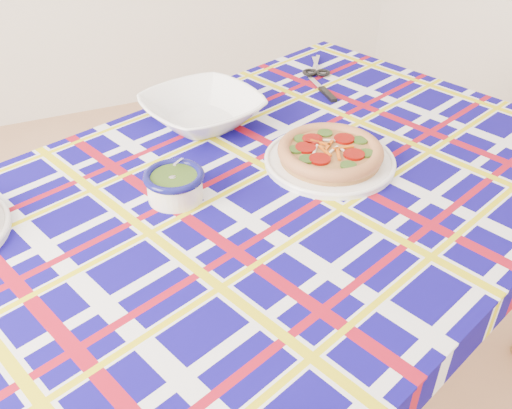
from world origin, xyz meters
name	(u,v)px	position (x,y,z in m)	size (l,w,h in m)	color
floor	(196,364)	(0.00, 0.00, 0.00)	(4.00, 4.00, 0.00)	tan
dining_table	(260,222)	(0.12, -0.23, 0.71)	(1.92, 1.55, 0.78)	brown
tablecloth	(260,213)	(0.12, -0.23, 0.73)	(1.70, 1.07, 0.11)	#0C0566
main_focaccia_plate	(330,152)	(0.33, -0.18, 0.82)	(0.32, 0.32, 0.06)	#9C6837
pesto_bowl	(174,183)	(-0.05, -0.17, 0.83)	(0.13, 0.13, 0.08)	#233C10
serving_bowl	(202,110)	(0.12, 0.14, 0.82)	(0.30, 0.30, 0.07)	white
table_knife	(314,80)	(0.52, 0.26, 0.79)	(0.24, 0.02, 0.01)	silver
kitchen_scissors	(316,63)	(0.59, 0.37, 0.79)	(0.19, 0.09, 0.02)	silver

